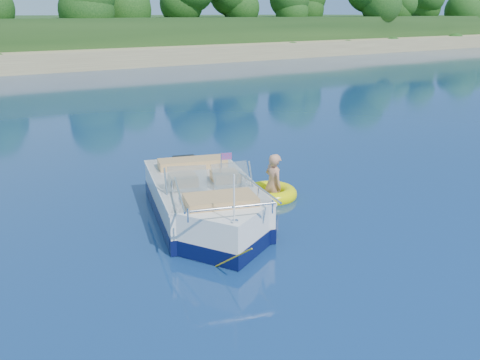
% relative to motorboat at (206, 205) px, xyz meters
% --- Properties ---
extents(ground, '(160.00, 160.00, 0.00)m').
position_rel_motorboat_xyz_m(ground, '(0.51, -1.13, -0.39)').
color(ground, '#092245').
rests_on(ground, ground).
extents(motorboat, '(3.28, 5.81, 2.00)m').
position_rel_motorboat_xyz_m(motorboat, '(0.00, 0.00, 0.00)').
color(motorboat, white).
rests_on(motorboat, ground).
extents(tow_tube, '(1.61, 1.61, 0.36)m').
position_rel_motorboat_xyz_m(tow_tube, '(2.19, 0.52, -0.29)').
color(tow_tube, '#F4F500').
rests_on(tow_tube, ground).
extents(boy, '(0.41, 0.89, 1.75)m').
position_rel_motorboat_xyz_m(boy, '(2.20, 0.45, -0.39)').
color(boy, tan).
rests_on(boy, ground).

